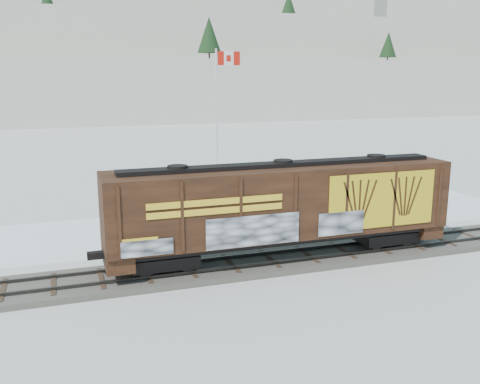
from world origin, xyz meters
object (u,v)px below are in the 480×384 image
object	(u,v)px
car_silver	(175,221)
car_dark	(389,199)
hopper_railcar	(282,204)
flagpole	(218,143)
car_white	(230,217)

from	to	relation	value
car_silver	car_dark	world-z (taller)	car_silver
hopper_railcar	flagpole	bearing A→B (deg)	84.66
car_white	car_dark	world-z (taller)	car_white
car_silver	car_white	distance (m)	3.21
car_dark	flagpole	bearing A→B (deg)	68.40
hopper_railcar	flagpole	distance (m)	15.96
flagpole	car_white	distance (m)	10.67
flagpole	car_white	bearing A→B (deg)	-102.76
hopper_railcar	car_white	bearing A→B (deg)	97.46
flagpole	car_dark	xyz separation A→B (m)	(9.79, -8.18, -3.32)
car_white	car_dark	xyz separation A→B (m)	(12.04, 1.77, -0.20)
car_silver	car_white	size ratio (longest dim) A/B	0.89
car_dark	hopper_railcar	bearing A→B (deg)	142.53
car_silver	car_dark	distance (m)	15.27
car_white	flagpole	bearing A→B (deg)	-27.02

